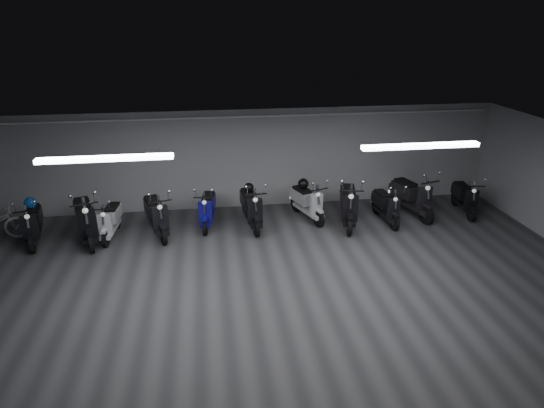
{
  "coord_description": "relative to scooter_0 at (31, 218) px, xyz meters",
  "views": [
    {
      "loc": [
        -1.16,
        -7.25,
        5.11
      ],
      "look_at": [
        0.25,
        2.5,
        1.05
      ],
      "focal_mm": 30.14,
      "sensor_mm": 36.0,
      "label": 1
    }
  ],
  "objects": [
    {
      "name": "floor",
      "position": [
        5.44,
        -3.43,
        -0.65
      ],
      "size": [
        14.0,
        10.0,
        0.01
      ],
      "primitive_type": "cube",
      "color": "#313133",
      "rests_on": "ground"
    },
    {
      "name": "ceiling",
      "position": [
        5.44,
        -3.43,
        2.16
      ],
      "size": [
        14.0,
        10.0,
        0.01
      ],
      "primitive_type": "cube",
      "color": "slate",
      "rests_on": "ground"
    },
    {
      "name": "back_wall",
      "position": [
        5.44,
        1.57,
        0.75
      ],
      "size": [
        14.0,
        0.01,
        2.8
      ],
      "primitive_type": "cube",
      "color": "gray",
      "rests_on": "ground"
    },
    {
      "name": "fluor_strip_left",
      "position": [
        2.44,
        -2.43,
        2.09
      ],
      "size": [
        2.4,
        0.18,
        0.08
      ],
      "primitive_type": "cube",
      "color": "white",
      "rests_on": "ceiling"
    },
    {
      "name": "fluor_strip_right",
      "position": [
        8.44,
        -2.43,
        2.09
      ],
      "size": [
        2.4,
        0.18,
        0.08
      ],
      "primitive_type": "cube",
      "color": "white",
      "rests_on": "ceiling"
    },
    {
      "name": "conduit",
      "position": [
        5.44,
        1.49,
        1.97
      ],
      "size": [
        13.6,
        0.05,
        0.05
      ],
      "primitive_type": "cylinder",
      "rotation": [
        0.0,
        1.57,
        0.0
      ],
      "color": "white",
      "rests_on": "back_wall"
    },
    {
      "name": "scooter_0",
      "position": [
        0.0,
        0.0,
        0.0
      ],
      "size": [
        0.93,
        1.82,
        1.29
      ],
      "primitive_type": null,
      "rotation": [
        0.0,
        0.0,
        0.21
      ],
      "color": "black",
      "rests_on": "floor"
    },
    {
      "name": "scooter_1",
      "position": [
        1.25,
        -0.11,
        0.1
      ],
      "size": [
        1.27,
        2.12,
        1.5
      ],
      "primitive_type": null,
      "rotation": [
        0.0,
        0.0,
        0.32
      ],
      "color": "black",
      "rests_on": "floor"
    },
    {
      "name": "scooter_2",
      "position": [
        1.79,
        0.02,
        -0.05
      ],
      "size": [
        0.67,
        1.64,
        1.19
      ],
      "primitive_type": null,
      "rotation": [
        0.0,
        0.0,
        -0.09
      ],
      "color": "silver",
      "rests_on": "floor"
    },
    {
      "name": "scooter_3",
      "position": [
        2.91,
        0.02,
        0.04
      ],
      "size": [
        1.14,
        1.95,
        1.37
      ],
      "primitive_type": null,
      "rotation": [
        0.0,
        0.0,
        0.3
      ],
      "color": "black",
      "rests_on": "floor"
    },
    {
      "name": "scooter_4",
      "position": [
        4.17,
        0.36,
        -0.03
      ],
      "size": [
        0.77,
        1.73,
        1.24
      ],
      "primitive_type": null,
      "rotation": [
        0.0,
        0.0,
        -0.13
      ],
      "color": "navy",
      "rests_on": "floor"
    },
    {
      "name": "scooter_5",
      "position": [
        5.3,
        0.17,
        0.04
      ],
      "size": [
        0.8,
        1.91,
        1.38
      ],
      "primitive_type": null,
      "rotation": [
        0.0,
        0.0,
        0.1
      ],
      "color": "black",
      "rests_on": "floor"
    },
    {
      "name": "scooter_6",
      "position": [
        6.84,
        0.41,
        -0.01
      ],
      "size": [
        1.11,
        1.81,
        1.28
      ],
      "primitive_type": null,
      "rotation": [
        0.0,
        0.0,
        0.34
      ],
      "color": "silver",
      "rests_on": "floor"
    },
    {
      "name": "scooter_7",
      "position": [
        7.83,
        -0.09,
        0.09
      ],
      "size": [
        1.1,
        2.08,
        1.48
      ],
      "primitive_type": null,
      "rotation": [
        0.0,
        0.0,
        -0.24
      ],
      "color": "black",
      "rests_on": "floor"
    },
    {
      "name": "scooter_8",
      "position": [
        8.87,
        -0.07,
        -0.04
      ],
      "size": [
        0.66,
        1.65,
        1.2
      ],
      "primitive_type": null,
      "rotation": [
        0.0,
        0.0,
        0.08
      ],
      "color": "black",
      "rests_on": "floor"
    },
    {
      "name": "scooter_9",
      "position": [
        9.73,
        0.26,
        0.07
      ],
      "size": [
        1.11,
        2.03,
        1.43
      ],
      "primitive_type": null,
      "rotation": [
        0.0,
        0.0,
        0.26
      ],
      "color": "black",
      "rests_on": "floor"
    },
    {
      "name": "scooter_10",
      "position": [
        11.24,
        0.17,
        -0.03
      ],
      "size": [
        0.77,
        1.71,
        1.23
      ],
      "primitive_type": null,
      "rotation": [
        0.0,
        0.0,
        -0.14
      ],
      "color": "black",
      "rests_on": "floor"
    },
    {
      "name": "helmet_0",
      "position": [
        6.76,
        0.64,
        0.29
      ],
      "size": [
        0.29,
        0.29,
        0.29
      ],
      "primitive_type": "sphere",
      "color": "black",
      "rests_on": "scooter_6"
    },
    {
      "name": "helmet_1",
      "position": [
        -0.05,
        0.24,
        0.3
      ],
      "size": [
        0.29,
        0.29,
        0.29
      ],
      "primitive_type": "sphere",
      "color": "#0E459E",
      "rests_on": "scooter_0"
    },
    {
      "name": "helmet_2",
      "position": [
        5.27,
        0.43,
        0.34
      ],
      "size": [
        0.26,
        0.26,
        0.26
      ],
      "primitive_type": "sphere",
      "color": "black",
      "rests_on": "scooter_5"
    }
  ]
}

